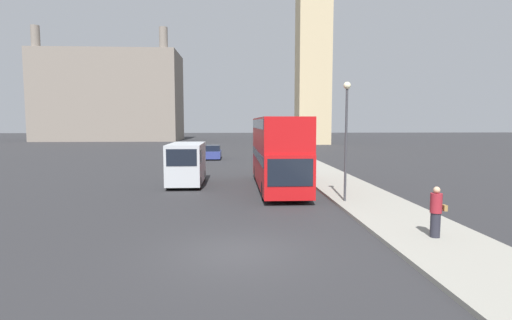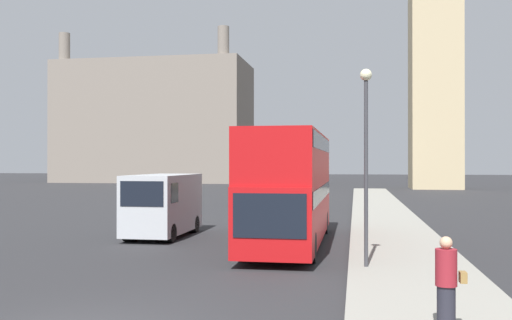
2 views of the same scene
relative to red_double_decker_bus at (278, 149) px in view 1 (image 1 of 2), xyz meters
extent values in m
plane|color=#28282B|center=(-2.67, -12.38, -2.44)|extent=(300.00, 300.00, 0.00)
cube|color=gray|center=(4.21, -12.38, -2.37)|extent=(3.76, 120.00, 0.15)
cube|color=tan|center=(12.38, 51.68, 24.55)|extent=(6.05, 6.05, 53.99)
cube|color=slate|center=(-30.99, 69.92, 7.57)|extent=(31.35, 14.94, 20.02)
cylinder|color=slate|center=(-44.31, 63.57, 19.78)|extent=(1.79, 1.79, 4.41)
cylinder|color=slate|center=(-17.66, 63.57, 19.78)|extent=(1.79, 1.79, 4.41)
cube|color=#B71114|center=(0.00, 0.00, -1.04)|extent=(2.55, 11.16, 2.26)
cube|color=#B71114|center=(0.00, 0.00, 1.03)|extent=(2.55, 10.94, 1.87)
cube|color=black|center=(0.00, 0.00, -0.33)|extent=(2.59, 10.71, 0.55)
cube|color=black|center=(0.00, 0.00, 1.59)|extent=(2.59, 10.49, 0.55)
cube|color=black|center=(0.00, -5.59, -0.76)|extent=(2.25, 0.03, 1.36)
cylinder|color=black|center=(-0.92, -3.90, -1.94)|extent=(0.71, 1.01, 1.01)
cylinder|color=black|center=(0.92, -3.90, -1.94)|extent=(0.71, 1.01, 1.01)
cylinder|color=black|center=(-0.92, 3.91, -1.94)|extent=(0.71, 1.01, 1.01)
cylinder|color=black|center=(0.92, 3.91, -1.94)|extent=(0.71, 1.01, 1.01)
cube|color=#B2B7BC|center=(-5.85, 1.61, -0.96)|extent=(2.13, 5.14, 2.53)
cube|color=black|center=(-5.85, -0.98, -0.41)|extent=(1.81, 0.02, 1.01)
cube|color=black|center=(-5.85, -0.07, -0.41)|extent=(2.16, 0.93, 0.81)
cylinder|color=black|center=(-6.64, -0.14, -2.05)|extent=(0.53, 0.78, 0.78)
cylinder|color=black|center=(-5.05, -0.14, -2.05)|extent=(0.53, 0.78, 0.78)
cylinder|color=black|center=(-6.64, 3.36, -2.05)|extent=(0.53, 0.78, 0.78)
cylinder|color=black|center=(-5.05, 3.36, -2.05)|extent=(0.53, 0.78, 0.78)
cylinder|color=#23232D|center=(4.20, -11.58, -1.86)|extent=(0.33, 0.33, 0.86)
cylinder|color=maroon|center=(4.20, -11.58, -1.09)|extent=(0.39, 0.39, 0.68)
sphere|color=tan|center=(4.20, -11.58, -0.64)|extent=(0.23, 0.23, 0.23)
cube|color=olive|center=(4.50, -11.58, -1.26)|extent=(0.12, 0.24, 0.20)
cylinder|color=#38383D|center=(2.87, -5.07, 0.51)|extent=(0.12, 0.12, 5.60)
sphere|color=beige|center=(2.87, -5.07, 3.49)|extent=(0.36, 0.36, 0.36)
cube|color=navy|center=(-5.13, 20.59, -1.91)|extent=(1.82, 4.46, 0.76)
cube|color=black|center=(-5.13, 20.71, -1.21)|extent=(1.64, 2.14, 0.65)
cylinder|color=black|center=(-5.84, 19.17, -2.14)|extent=(0.40, 0.61, 0.61)
cylinder|color=black|center=(-4.42, 19.17, -2.14)|extent=(0.40, 0.61, 0.61)
cylinder|color=black|center=(-5.84, 22.02, -2.14)|extent=(0.40, 0.61, 0.61)
cylinder|color=black|center=(-4.42, 22.02, -2.14)|extent=(0.40, 0.61, 0.61)
camera|label=1|loc=(-2.74, -24.72, 1.66)|focal=28.00mm
camera|label=2|loc=(2.56, -22.55, 0.84)|focal=40.00mm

